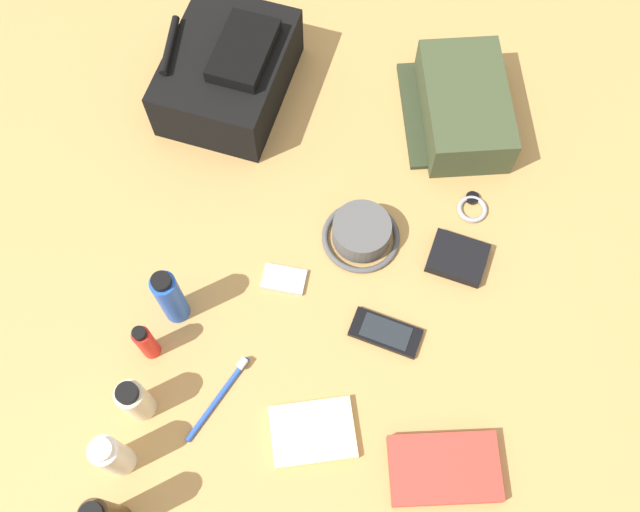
{
  "coord_description": "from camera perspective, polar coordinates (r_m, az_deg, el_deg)",
  "views": [
    {
      "loc": [
        -0.55,
        -0.06,
        1.32
      ],
      "look_at": [
        0.0,
        0.0,
        0.04
      ],
      "focal_mm": 40.48,
      "sensor_mm": 36.0,
      "label": 1
    }
  ],
  "objects": [
    {
      "name": "ground_plane",
      "position": [
        1.44,
        0.0,
        -0.82
      ],
      "size": [
        2.64,
        2.02,
        0.02
      ],
      "primitive_type": "cube",
      "color": "#B4884B",
      "rests_on": "ground"
    },
    {
      "name": "backpack",
      "position": [
        1.6,
        -7.23,
        14.27
      ],
      "size": [
        0.36,
        0.29,
        0.16
      ],
      "color": "black",
      "rests_on": "ground_plane"
    },
    {
      "name": "toiletry_pouch",
      "position": [
        1.59,
        11.18,
        11.51
      ],
      "size": [
        0.31,
        0.25,
        0.1
      ],
      "color": "#384228",
      "rests_on": "ground_plane"
    },
    {
      "name": "bucket_hat",
      "position": [
        1.44,
        3.29,
        1.82
      ],
      "size": [
        0.16,
        0.16,
        0.06
      ],
      "color": "#4E4E4E",
      "rests_on": "ground_plane"
    },
    {
      "name": "toothpaste_tube",
      "position": [
        1.31,
        -16.1,
        -14.94
      ],
      "size": [
        0.05,
        0.05,
        0.15
      ],
      "color": "white",
      "rests_on": "ground_plane"
    },
    {
      "name": "lotion_bottle",
      "position": [
        1.33,
        -14.4,
        -11.0
      ],
      "size": [
        0.05,
        0.05,
        0.13
      ],
      "color": "beige",
      "rests_on": "ground_plane"
    },
    {
      "name": "sunscreen_spray",
      "position": [
        1.36,
        -13.59,
        -6.64
      ],
      "size": [
        0.03,
        0.03,
        0.12
      ],
      "color": "red",
      "rests_on": "ground_plane"
    },
    {
      "name": "deodorant_spray",
      "position": [
        1.35,
        -11.77,
        -3.21
      ],
      "size": [
        0.05,
        0.05,
        0.17
      ],
      "color": "blue",
      "rests_on": "ground_plane"
    },
    {
      "name": "paperback_novel",
      "position": [
        1.34,
        9.78,
        -16.25
      ],
      "size": [
        0.15,
        0.21,
        0.03
      ],
      "color": "red",
      "rests_on": "ground_plane"
    },
    {
      "name": "cell_phone",
      "position": [
        1.38,
        5.2,
        -6.05
      ],
      "size": [
        0.09,
        0.14,
        0.01
      ],
      "color": "black",
      "rests_on": "ground_plane"
    },
    {
      "name": "media_player",
      "position": [
        1.42,
        -2.85,
        -1.84
      ],
      "size": [
        0.06,
        0.09,
        0.01
      ],
      "color": "#B7B7BC",
      "rests_on": "ground_plane"
    },
    {
      "name": "wristwatch",
      "position": [
        1.51,
        11.94,
        3.78
      ],
      "size": [
        0.07,
        0.06,
        0.01
      ],
      "color": "#99999E",
      "rests_on": "ground_plane"
    },
    {
      "name": "toothbrush",
      "position": [
        1.36,
        -7.81,
        -10.74
      ],
      "size": [
        0.17,
        0.09,
        0.02
      ],
      "color": "blue",
      "rests_on": "ground_plane"
    },
    {
      "name": "wallet",
      "position": [
        1.45,
        10.82,
        -0.15
      ],
      "size": [
        0.11,
        0.13,
        0.02
      ],
      "primitive_type": "cube",
      "rotation": [
        0.0,
        0.0,
        -0.24
      ],
      "color": "black",
      "rests_on": "ground_plane"
    },
    {
      "name": "notepad",
      "position": [
        1.33,
        -0.58,
        -13.75
      ],
      "size": [
        0.14,
        0.17,
        0.02
      ],
      "primitive_type": "cube",
      "rotation": [
        0.0,
        0.0,
        0.24
      ],
      "color": "beige",
      "rests_on": "ground_plane"
    }
  ]
}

